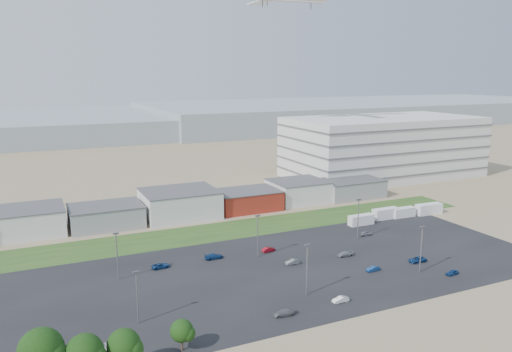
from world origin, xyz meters
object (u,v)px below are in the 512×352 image
parked_car_3 (283,313)px  parked_car_8 (366,233)px  parked_car_10 (119,344)px  parked_car_11 (268,250)px  parked_car_0 (417,260)px  parked_car_12 (345,254)px  parked_car_6 (214,256)px  parked_car_1 (373,269)px  parked_car_9 (161,266)px  parked_car_13 (340,300)px  box_trailer_a (361,220)px  parked_car_7 (293,262)px  parked_car_2 (452,272)px

parked_car_3 → parked_car_8: (41.60, 31.00, 0.02)m
parked_car_10 → parked_car_11: parked_car_10 is taller
parked_car_0 → parked_car_11: parked_car_0 is taller
parked_car_12 → parked_car_6: bearing=-106.2°
parked_car_1 → parked_car_6: 36.76m
parked_car_0 → parked_car_9: (-55.18, 21.35, -0.04)m
parked_car_0 → parked_car_12: bearing=-125.4°
parked_car_6 → parked_car_11: 13.92m
parked_car_13 → parked_car_6: bearing=-156.7°
parked_car_9 → parked_car_12: parked_car_12 is taller
parked_car_1 → parked_car_11: bearing=-144.3°
box_trailer_a → parked_car_6: (-48.08, -7.67, -0.81)m
parked_car_12 → parked_car_8: bearing=132.4°
parked_car_3 → parked_car_13: size_ratio=1.15×
parked_car_3 → parked_car_11: (12.09, 30.79, 0.00)m
parked_car_11 → parked_car_13: 30.60m
parked_car_7 → parked_car_11: size_ratio=1.02×
parked_car_1 → parked_car_8: 25.09m
parked_car_1 → parked_car_8: size_ratio=0.96×
box_trailer_a → parked_car_11: size_ratio=2.23×
box_trailer_a → parked_car_7: size_ratio=2.20×
parked_car_6 → parked_car_7: bearing=-125.1°
parked_car_1 → parked_car_12: (-0.44, 10.24, 0.02)m
parked_car_2 → parked_car_11: parked_car_11 is taller
box_trailer_a → parked_car_3: bearing=-139.9°
parked_car_0 → parked_car_3: (-40.55, -10.15, -0.03)m
parked_car_6 → parked_car_10: 40.77m
parked_car_10 → parked_car_7: bearing=-73.1°
parked_car_8 → parked_car_10: parked_car_10 is taller
parked_car_0 → parked_car_2: bearing=12.1°
parked_car_2 → parked_car_13: 29.68m
box_trailer_a → parked_car_1: (-18.52, -29.52, -0.91)m
parked_car_3 → parked_car_13: bearing=97.2°
box_trailer_a → parked_car_2: 38.67m
parked_car_9 → parked_car_11: (26.72, -0.71, 0.01)m
parked_car_7 → parked_car_9: bearing=-111.6°
parked_car_11 → parked_car_2: bearing=-142.2°
parked_car_7 → parked_car_8: (28.08, 9.95, 0.01)m
parked_car_0 → parked_car_1: parked_car_0 is taller
parked_car_6 → parked_car_3: bearing=-176.5°
parked_car_12 → parked_car_2: bearing=43.2°
parked_car_11 → parked_car_13: size_ratio=1.02×
parked_car_6 → parked_car_0: bearing=-116.9°
parked_car_8 → parked_car_2: bearing=-177.5°
parked_car_9 → parked_car_11: bearing=-96.4°
box_trailer_a → parked_car_10: (-75.30, -38.03, -0.84)m
parked_car_8 → parked_car_9: size_ratio=0.86×
parked_car_1 → parked_car_11: parked_car_11 is taller
parked_car_0 → parked_car_6: size_ratio=0.98×
parked_car_2 → parked_car_6: bearing=-131.3°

